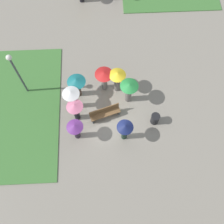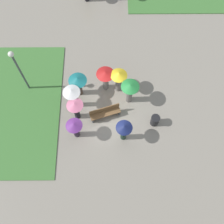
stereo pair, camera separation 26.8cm
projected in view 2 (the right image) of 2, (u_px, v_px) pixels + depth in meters
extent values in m
plane|color=gray|center=(108.00, 112.00, 17.44)|extent=(90.00, 90.00, 0.00)
cube|color=#427A38|center=(8.00, 107.00, 17.55)|extent=(6.49, 9.09, 0.06)
cube|color=brown|center=(105.00, 114.00, 16.94)|extent=(1.91, 0.96, 0.05)
cube|color=brown|center=(104.00, 109.00, 16.78)|extent=(1.79, 0.61, 0.45)
cube|color=#383D42|center=(92.00, 119.00, 17.04)|extent=(0.19, 0.38, 0.40)
cube|color=#383D42|center=(118.00, 111.00, 17.25)|extent=(0.19, 0.38, 0.40)
cylinder|color=#474C51|center=(22.00, 74.00, 16.53)|extent=(0.12, 0.12, 3.51)
sphere|color=white|center=(11.00, 54.00, 14.78)|extent=(0.32, 0.32, 0.32)
cylinder|color=#232326|center=(155.00, 121.00, 16.79)|extent=(0.50, 0.50, 0.77)
cylinder|color=black|center=(156.00, 118.00, 16.43)|extent=(0.54, 0.54, 0.03)
cylinder|color=slate|center=(106.00, 83.00, 17.68)|extent=(0.51, 0.51, 1.06)
sphere|color=brown|center=(106.00, 78.00, 17.10)|extent=(0.21, 0.21, 0.21)
cylinder|color=#4C4C4F|center=(105.00, 76.00, 16.84)|extent=(0.02, 0.02, 0.35)
cone|color=red|center=(105.00, 73.00, 16.59)|extent=(1.10, 1.10, 0.21)
cylinder|color=#1E3328|center=(74.00, 101.00, 17.13)|extent=(0.42, 0.42, 1.13)
sphere|color=tan|center=(72.00, 96.00, 16.52)|extent=(0.21, 0.21, 0.21)
cylinder|color=#4C4C4F|center=(72.00, 94.00, 16.26)|extent=(0.02, 0.02, 0.35)
cone|color=white|center=(71.00, 91.00, 15.99)|extent=(1.02, 1.02, 0.26)
cylinder|color=#1E3328|center=(123.00, 134.00, 16.30)|extent=(0.46, 0.46, 1.02)
sphere|color=tan|center=(124.00, 131.00, 15.73)|extent=(0.23, 0.23, 0.23)
cylinder|color=#4C4C4F|center=(124.00, 129.00, 15.47)|extent=(0.02, 0.02, 0.35)
cone|color=navy|center=(124.00, 127.00, 15.19)|extent=(0.93, 0.93, 0.27)
cylinder|color=slate|center=(129.00, 96.00, 17.27)|extent=(0.53, 0.53, 1.15)
sphere|color=beige|center=(130.00, 90.00, 16.64)|extent=(0.21, 0.21, 0.21)
cylinder|color=#4C4C4F|center=(130.00, 88.00, 16.39)|extent=(0.02, 0.02, 0.35)
cone|color=#237A38|center=(130.00, 86.00, 16.14)|extent=(1.08, 1.08, 0.19)
cylinder|color=#2D2333|center=(76.00, 132.00, 16.40)|extent=(0.49, 0.49, 0.96)
sphere|color=beige|center=(75.00, 128.00, 15.88)|extent=(0.19, 0.19, 0.19)
cylinder|color=#4C4C4F|center=(74.00, 127.00, 15.63)|extent=(0.02, 0.02, 0.35)
cone|color=#703389|center=(74.00, 125.00, 15.36)|extent=(0.94, 0.94, 0.26)
cylinder|color=#47382D|center=(79.00, 89.00, 17.55)|extent=(0.45, 0.45, 0.99)
sphere|color=brown|center=(78.00, 84.00, 17.00)|extent=(0.20, 0.20, 0.20)
cylinder|color=#4C4C4F|center=(78.00, 82.00, 16.75)|extent=(0.02, 0.02, 0.35)
cone|color=#197075|center=(77.00, 79.00, 16.46)|extent=(1.12, 1.12, 0.28)
cylinder|color=slate|center=(118.00, 85.00, 17.60)|extent=(0.48, 0.48, 1.11)
sphere|color=#997051|center=(119.00, 79.00, 17.01)|extent=(0.20, 0.20, 0.20)
cylinder|color=#4C4C4F|center=(119.00, 77.00, 16.75)|extent=(0.02, 0.02, 0.35)
cone|color=gold|center=(119.00, 74.00, 16.47)|extent=(1.02, 1.02, 0.28)
cylinder|color=black|center=(77.00, 113.00, 16.86)|extent=(0.47, 0.47, 1.02)
sphere|color=beige|center=(76.00, 109.00, 16.29)|extent=(0.22, 0.22, 0.22)
cylinder|color=#4C4C4F|center=(75.00, 107.00, 16.04)|extent=(0.02, 0.02, 0.35)
cone|color=pink|center=(75.00, 104.00, 15.76)|extent=(0.97, 0.97, 0.27)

